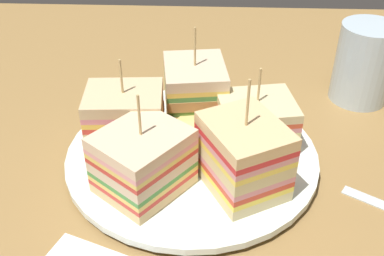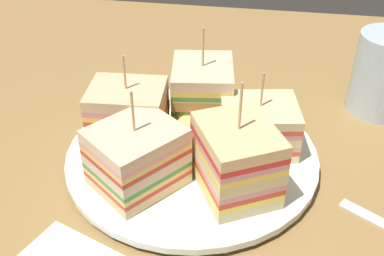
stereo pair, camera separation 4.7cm
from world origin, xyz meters
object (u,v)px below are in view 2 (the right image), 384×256
at_px(sandwich_wedge_1, 258,126).
at_px(sandwich_wedge_4, 137,157).
at_px(sandwich_wedge_2, 203,91).
at_px(chip_pile, 195,136).
at_px(sandwich_wedge_3, 129,115).
at_px(drinking_glass, 382,79).
at_px(plate, 192,155).
at_px(sandwich_wedge_0, 236,160).

bearing_deg(sandwich_wedge_1, sandwich_wedge_4, 25.95).
relative_size(sandwich_wedge_2, chip_pile, 1.30).
xyz_separation_m(sandwich_wedge_1, sandwich_wedge_4, (0.11, 0.08, 0.01)).
xyz_separation_m(sandwich_wedge_3, chip_pile, (-0.07, 0.00, -0.02)).
bearing_deg(drinking_glass, sandwich_wedge_3, 25.13).
height_order(plate, drinking_glass, drinking_glass).
xyz_separation_m(sandwich_wedge_2, sandwich_wedge_3, (0.07, 0.06, -0.00)).
bearing_deg(sandwich_wedge_0, plate, 16.80).
height_order(sandwich_wedge_4, chip_pile, sandwich_wedge_4).
relative_size(plate, sandwich_wedge_0, 2.28).
height_order(sandwich_wedge_3, chip_pile, sandwich_wedge_3).
relative_size(sandwich_wedge_0, chip_pile, 1.38).
relative_size(sandwich_wedge_3, chip_pile, 1.20).
distance_m(sandwich_wedge_0, chip_pile, 0.08).
bearing_deg(drinking_glass, sandwich_wedge_4, 38.08).
bearing_deg(sandwich_wedge_4, chip_pile, 3.68).
bearing_deg(sandwich_wedge_2, sandwich_wedge_4, -26.64).
relative_size(plate, sandwich_wedge_2, 2.41).
bearing_deg(plate, sandwich_wedge_2, -90.41).
bearing_deg(chip_pile, drinking_glass, -147.28).
bearing_deg(sandwich_wedge_3, drinking_glass, 21.10).
xyz_separation_m(sandwich_wedge_2, chip_pile, (-0.00, 0.06, -0.02)).
height_order(sandwich_wedge_2, drinking_glass, sandwich_wedge_2).
bearing_deg(sandwich_wedge_2, sandwich_wedge_3, -57.26).
height_order(sandwich_wedge_3, drinking_glass, sandwich_wedge_3).
bearing_deg(sandwich_wedge_2, chip_pile, -6.83).
relative_size(sandwich_wedge_4, chip_pile, 1.23).
xyz_separation_m(sandwich_wedge_2, sandwich_wedge_4, (0.04, 0.13, -0.00)).
height_order(sandwich_wedge_0, sandwich_wedge_2, sandwich_wedge_0).
bearing_deg(drinking_glass, chip_pile, 32.72).
xyz_separation_m(sandwich_wedge_1, drinking_glass, (-0.14, -0.12, 0.00)).
relative_size(plate, sandwich_wedge_4, 2.55).
relative_size(sandwich_wedge_3, drinking_glass, 1.01).
height_order(sandwich_wedge_2, chip_pile, sandwich_wedge_2).
bearing_deg(drinking_glass, sandwich_wedge_2, 18.75).
height_order(plate, sandwich_wedge_4, sandwich_wedge_4).
height_order(sandwich_wedge_1, sandwich_wedge_3, sandwich_wedge_3).
xyz_separation_m(sandwich_wedge_0, drinking_glass, (-0.16, -0.19, -0.01)).
distance_m(sandwich_wedge_2, sandwich_wedge_4, 0.13).
bearing_deg(drinking_glass, sandwich_wedge_1, 39.63).
distance_m(sandwich_wedge_0, sandwich_wedge_3, 0.13).
bearing_deg(sandwich_wedge_0, sandwich_wedge_3, 35.07).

